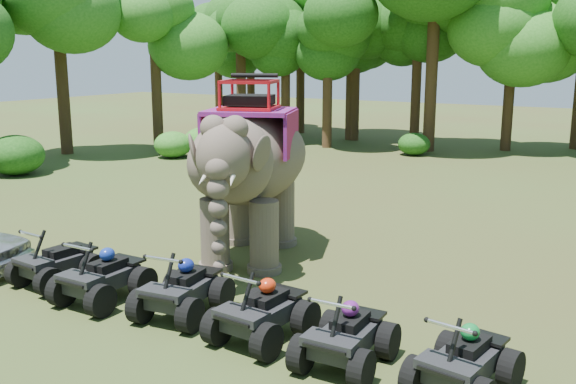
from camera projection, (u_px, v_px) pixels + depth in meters
name	position (u px, v px, depth m)	size (l,w,h in m)	color
ground	(260.00, 287.00, 13.91)	(110.00, 110.00, 0.00)	#47381E
elephant	(250.00, 168.00, 15.62)	(2.34, 5.32, 4.47)	#4F4139
atv_0	(56.00, 255.00, 14.02)	(1.28, 1.75, 1.30)	black
atv_1	(102.00, 270.00, 12.99)	(1.33, 1.82, 1.35)	black
atv_2	(182.00, 282.00, 12.28)	(1.34, 1.83, 1.36)	black
atv_3	(262.00, 304.00, 11.23)	(1.33, 1.82, 1.35)	black
atv_4	(346.00, 328.00, 10.31)	(1.27, 1.74, 1.29)	black
atv_5	(465.00, 352.00, 9.48)	(1.25, 1.72, 1.27)	black
tree_0	(510.00, 73.00, 33.03)	(5.64, 5.64, 8.06)	#195114
tree_23	(60.00, 54.00, 31.74)	(6.97, 6.97, 9.95)	#195114
tree_24	(156.00, 71.00, 33.74)	(5.75, 5.75, 8.22)	#195114
tree_25	(241.00, 67.00, 36.33)	(6.01, 6.01, 8.59)	#195114
tree_26	(328.00, 79.00, 34.22)	(5.16, 5.16, 7.37)	#195114
tree_27	(417.00, 76.00, 34.98)	(5.32, 5.32, 7.60)	#195114
tree_28	(300.00, 71.00, 40.74)	(5.54, 5.54, 7.92)	#195114
tree_29	(352.00, 50.00, 37.14)	(7.32, 7.32, 10.46)	#195114
tree_32	(355.00, 74.00, 37.17)	(5.41, 5.41, 7.72)	#195114
tree_33	(251.00, 73.00, 43.41)	(5.28, 5.28, 7.55)	#195114
tree_34	(433.00, 50.00, 32.61)	(7.23, 7.23, 10.34)	#195114
tree_38	(286.00, 79.00, 36.22)	(5.09, 5.09, 7.27)	#195114
tree_39	(218.00, 73.00, 43.77)	(5.18, 5.18, 7.41)	#195114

